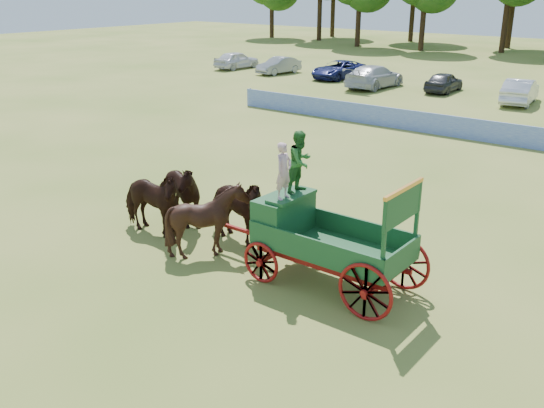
{
  "coord_description": "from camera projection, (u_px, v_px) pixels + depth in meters",
  "views": [
    {
      "loc": [
        10.39,
        -10.7,
        7.19
      ],
      "look_at": [
        0.46,
        2.0,
        1.3
      ],
      "focal_mm": 40.0,
      "sensor_mm": 36.0,
      "label": 1
    }
  ],
  "objects": [
    {
      "name": "ground",
      "position": [
        213.0,
        265.0,
        16.4
      ],
      "size": [
        160.0,
        160.0,
        0.0
      ],
      "primitive_type": "plane",
      "color": "#998F45",
      "rests_on": "ground"
    },
    {
      "name": "horse_lead_right",
      "position": [
        177.0,
        193.0,
        18.91
      ],
      "size": [
        2.65,
        1.68,
        2.07
      ],
      "primitive_type": "imported",
      "rotation": [
        0.0,
        0.0,
        1.33
      ],
      "color": "black",
      "rests_on": "ground"
    },
    {
      "name": "horse_wheel_left",
      "position": [
        208.0,
        220.0,
        16.7
      ],
      "size": [
        2.14,
        1.97,
        2.07
      ],
      "primitive_type": "imported",
      "rotation": [
        0.0,
        0.0,
        1.74
      ],
      "color": "black",
      "rests_on": "ground"
    },
    {
      "name": "horse_lead_left",
      "position": [
        150.0,
        202.0,
        18.09
      ],
      "size": [
        2.56,
        1.37,
        2.07
      ],
      "primitive_type": "imported",
      "rotation": [
        0.0,
        0.0,
        1.68
      ],
      "color": "black",
      "rests_on": "ground"
    },
    {
      "name": "sponsor_banner",
      "position": [
        447.0,
        126.0,
        30.11
      ],
      "size": [
        26.0,
        0.08,
        1.05
      ],
      "primitive_type": "cube",
      "color": "#2247B8",
      "rests_on": "ground"
    },
    {
      "name": "farm_dray",
      "position": [
        309.0,
        218.0,
        15.22
      ],
      "size": [
        6.0,
        2.0,
        3.74
      ],
      "color": "maroon",
      "rests_on": "ground"
    },
    {
      "name": "horse_wheel_right",
      "position": [
        234.0,
        209.0,
        17.52
      ],
      "size": [
        2.52,
        1.28,
        2.07
      ],
      "primitive_type": "imported",
      "rotation": [
        0.0,
        0.0,
        1.5
      ],
      "color": "black",
      "rests_on": "ground"
    }
  ]
}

